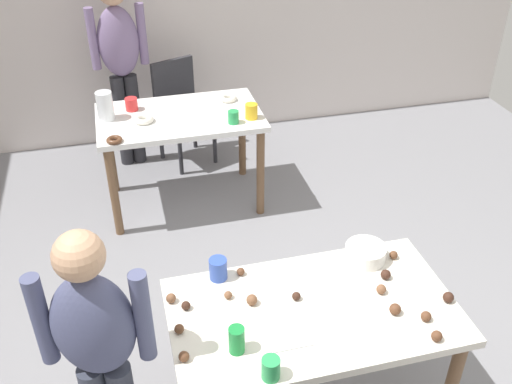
# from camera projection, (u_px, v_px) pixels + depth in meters

# --- Properties ---
(dining_table_near) EXTENTS (1.27, 0.71, 0.75)m
(dining_table_near) POSITION_uv_depth(u_px,v_px,m) (312.00, 325.00, 2.60)
(dining_table_near) COLOR silver
(dining_table_near) RESTS_ON ground_plane
(dining_table_far) EXTENTS (1.18, 0.71, 0.75)m
(dining_table_far) POSITION_uv_depth(u_px,v_px,m) (180.00, 128.00, 4.23)
(dining_table_far) COLOR white
(dining_table_far) RESTS_ON ground_plane
(chair_far_table) EXTENTS (0.52, 0.52, 0.87)m
(chair_far_table) POSITION_uv_depth(u_px,v_px,m) (181.00, 106.00, 4.91)
(chair_far_table) COLOR #2D2D33
(chair_far_table) RESTS_ON ground_plane
(person_girl_near) EXTENTS (0.45, 0.26, 1.38)m
(person_girl_near) POSITION_uv_depth(u_px,v_px,m) (99.00, 348.00, 2.26)
(person_girl_near) COLOR #383D4C
(person_girl_near) RESTS_ON ground_plane
(person_adult_far) EXTENTS (0.45, 0.22, 1.57)m
(person_adult_far) POSITION_uv_depth(u_px,v_px,m) (120.00, 58.00, 4.59)
(person_adult_far) COLOR #28282D
(person_adult_far) RESTS_ON ground_plane
(mixing_bowl) EXTENTS (0.20, 0.20, 0.08)m
(mixing_bowl) POSITION_uv_depth(u_px,v_px,m) (365.00, 253.00, 2.80)
(mixing_bowl) COLOR white
(mixing_bowl) RESTS_ON dining_table_near
(soda_can) EXTENTS (0.07, 0.07, 0.12)m
(soda_can) POSITION_uv_depth(u_px,v_px,m) (237.00, 340.00, 2.31)
(soda_can) COLOR #198438
(soda_can) RESTS_ON dining_table_near
(fork_near) EXTENTS (0.17, 0.02, 0.01)m
(fork_near) POSITION_uv_depth(u_px,v_px,m) (293.00, 348.00, 2.35)
(fork_near) COLOR silver
(fork_near) RESTS_ON dining_table_near
(cup_near_0) EXTENTS (0.08, 0.08, 0.11)m
(cup_near_0) POSITION_uv_depth(u_px,v_px,m) (218.00, 269.00, 2.68)
(cup_near_0) COLOR #3351B2
(cup_near_0) RESTS_ON dining_table_near
(cup_near_1) EXTENTS (0.07, 0.07, 0.10)m
(cup_near_1) POSITION_uv_depth(u_px,v_px,m) (271.00, 368.00, 2.21)
(cup_near_1) COLOR green
(cup_near_1) RESTS_ON dining_table_near
(cake_ball_0) EXTENTS (0.05, 0.05, 0.05)m
(cake_ball_0) POSITION_uv_depth(u_px,v_px,m) (386.00, 275.00, 2.69)
(cake_ball_0) COLOR #3D2319
(cake_ball_0) RESTS_ON dining_table_near
(cake_ball_1) EXTENTS (0.04, 0.04, 0.04)m
(cake_ball_1) POSITION_uv_depth(u_px,v_px,m) (394.00, 255.00, 2.82)
(cake_ball_1) COLOR brown
(cake_ball_1) RESTS_ON dining_table_near
(cake_ball_2) EXTENTS (0.05, 0.05, 0.05)m
(cake_ball_2) POSITION_uv_depth(u_px,v_px,m) (252.00, 300.00, 2.55)
(cake_ball_2) COLOR brown
(cake_ball_2) RESTS_ON dining_table_near
(cake_ball_3) EXTENTS (0.04, 0.04, 0.04)m
(cake_ball_3) POSITION_uv_depth(u_px,v_px,m) (184.00, 356.00, 2.29)
(cake_ball_3) COLOR brown
(cake_ball_3) RESTS_ON dining_table_near
(cake_ball_4) EXTENTS (0.04, 0.04, 0.04)m
(cake_ball_4) POSITION_uv_depth(u_px,v_px,m) (241.00, 272.00, 2.71)
(cake_ball_4) COLOR brown
(cake_ball_4) RESTS_ON dining_table_near
(cake_ball_5) EXTENTS (0.05, 0.05, 0.05)m
(cake_ball_5) POSITION_uv_depth(u_px,v_px,m) (426.00, 316.00, 2.47)
(cake_ball_5) COLOR brown
(cake_ball_5) RESTS_ON dining_table_near
(cake_ball_6) EXTENTS (0.04, 0.04, 0.04)m
(cake_ball_6) POSITION_uv_depth(u_px,v_px,m) (228.00, 295.00, 2.58)
(cake_ball_6) COLOR brown
(cake_ball_6) RESTS_ON dining_table_near
(cake_ball_7) EXTENTS (0.04, 0.04, 0.04)m
(cake_ball_7) POSITION_uv_depth(u_px,v_px,m) (186.00, 306.00, 2.53)
(cake_ball_7) COLOR #3D2319
(cake_ball_7) RESTS_ON dining_table_near
(cake_ball_8) EXTENTS (0.04, 0.04, 0.04)m
(cake_ball_8) POSITION_uv_depth(u_px,v_px,m) (179.00, 329.00, 2.41)
(cake_ball_8) COLOR brown
(cake_ball_8) RESTS_ON dining_table_near
(cake_ball_9) EXTENTS (0.05, 0.05, 0.05)m
(cake_ball_9) POSITION_uv_depth(u_px,v_px,m) (437.00, 336.00, 2.37)
(cake_ball_9) COLOR brown
(cake_ball_9) RESTS_ON dining_table_near
(cake_ball_10) EXTENTS (0.04, 0.04, 0.04)m
(cake_ball_10) POSITION_uv_depth(u_px,v_px,m) (381.00, 289.00, 2.61)
(cake_ball_10) COLOR brown
(cake_ball_10) RESTS_ON dining_table_near
(cake_ball_11) EXTENTS (0.04, 0.04, 0.04)m
(cake_ball_11) POSITION_uv_depth(u_px,v_px,m) (296.00, 296.00, 2.58)
(cake_ball_11) COLOR #3D2319
(cake_ball_11) RESTS_ON dining_table_near
(cake_ball_12) EXTENTS (0.05, 0.05, 0.05)m
(cake_ball_12) POSITION_uv_depth(u_px,v_px,m) (448.00, 297.00, 2.56)
(cake_ball_12) COLOR #3D2319
(cake_ball_12) RESTS_ON dining_table_near
(cake_ball_13) EXTENTS (0.04, 0.04, 0.04)m
(cake_ball_13) POSITION_uv_depth(u_px,v_px,m) (171.00, 298.00, 2.56)
(cake_ball_13) COLOR brown
(cake_ball_13) RESTS_ON dining_table_near
(cake_ball_14) EXTENTS (0.05, 0.05, 0.05)m
(cake_ball_14) POSITION_uv_depth(u_px,v_px,m) (395.00, 309.00, 2.50)
(cake_ball_14) COLOR brown
(cake_ball_14) RESTS_ON dining_table_near
(pitcher_far) EXTENTS (0.12, 0.12, 0.21)m
(pitcher_far) POSITION_uv_depth(u_px,v_px,m) (105.00, 106.00, 4.06)
(pitcher_far) COLOR white
(pitcher_far) RESTS_ON dining_table_far
(cup_far_0) EXTENTS (0.08, 0.08, 0.09)m
(cup_far_0) POSITION_uv_depth(u_px,v_px,m) (233.00, 117.00, 4.04)
(cup_far_0) COLOR green
(cup_far_0) RESTS_ON dining_table_far
(cup_far_1) EXTENTS (0.09, 0.09, 0.11)m
(cup_far_1) POSITION_uv_depth(u_px,v_px,m) (251.00, 111.00, 4.09)
(cup_far_1) COLOR yellow
(cup_far_1) RESTS_ON dining_table_far
(cup_far_2) EXTENTS (0.09, 0.09, 0.09)m
(cup_far_2) POSITION_uv_depth(u_px,v_px,m) (131.00, 104.00, 4.21)
(cup_far_2) COLOR red
(cup_far_2) RESTS_ON dining_table_far
(donut_far_0) EXTENTS (0.11, 0.11, 0.03)m
(donut_far_0) POSITION_uv_depth(u_px,v_px,m) (114.00, 140.00, 3.82)
(donut_far_0) COLOR brown
(donut_far_0) RESTS_ON dining_table_far
(donut_far_1) EXTENTS (0.13, 0.13, 0.04)m
(donut_far_1) POSITION_uv_depth(u_px,v_px,m) (228.00, 98.00, 4.37)
(donut_far_1) COLOR white
(donut_far_1) RESTS_ON dining_table_far
(donut_far_2) EXTENTS (0.14, 0.14, 0.04)m
(donut_far_2) POSITION_uv_depth(u_px,v_px,m) (144.00, 119.00, 4.06)
(donut_far_2) COLOR white
(donut_far_2) RESTS_ON dining_table_far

